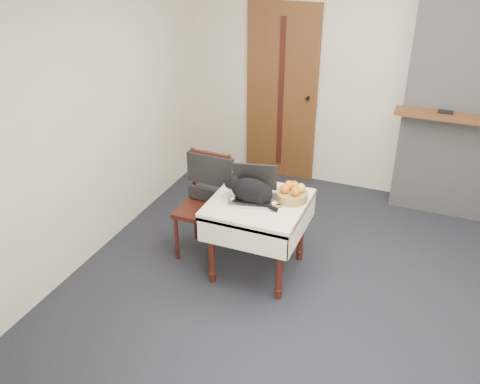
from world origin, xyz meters
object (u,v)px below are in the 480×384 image
at_px(pill_bottle, 274,206).
at_px(fruit_basket, 292,193).
at_px(door, 282,94).
at_px(side_table, 258,213).
at_px(cream_jar, 232,191).
at_px(chair, 207,190).
at_px(laptop, 253,190).
at_px(cat, 251,191).

xyz_separation_m(pill_bottle, fruit_basket, (0.08, 0.23, 0.02)).
height_order(door, pill_bottle, door).
relative_size(door, side_table, 2.56).
xyz_separation_m(cream_jar, chair, (-0.31, 0.15, -0.13)).
xyz_separation_m(door, fruit_basket, (0.69, -1.79, -0.24)).
bearing_deg(pill_bottle, door, 106.93).
relative_size(door, pill_bottle, 26.88).
distance_m(cream_jar, pill_bottle, 0.42).
distance_m(door, chair, 1.80).
bearing_deg(laptop, fruit_basket, 2.20).
relative_size(side_table, cat, 1.56).
relative_size(pill_bottle, fruit_basket, 0.28).
height_order(door, fruit_basket, door).
xyz_separation_m(side_table, cream_jar, (-0.24, 0.01, 0.15)).
height_order(pill_bottle, chair, chair).
bearing_deg(fruit_basket, side_table, -153.26).
bearing_deg(chair, door, 88.38).
bearing_deg(cat, pill_bottle, -19.55).
distance_m(side_table, chair, 0.57).
height_order(side_table, chair, chair).
relative_size(side_table, chair, 0.82).
xyz_separation_m(door, cream_jar, (0.21, -1.91, -0.26)).
distance_m(laptop, cat, 0.09).
xyz_separation_m(side_table, chair, (-0.55, 0.16, 0.02)).
relative_size(laptop, fruit_basket, 1.67).
bearing_deg(cat, door, 97.67).
bearing_deg(pill_bottle, laptop, 149.05).
height_order(side_table, cream_jar, cream_jar).
bearing_deg(side_table, cat, -142.50).
bearing_deg(chair, fruit_basket, -0.75).
xyz_separation_m(laptop, chair, (-0.49, 0.12, -0.16)).
bearing_deg(chair, cream_jar, -24.23).
distance_m(laptop, fruit_basket, 0.32).
xyz_separation_m(cat, pill_bottle, (0.22, -0.06, -0.06)).
relative_size(fruit_basket, chair, 0.27).
xyz_separation_m(laptop, pill_bottle, (0.23, -0.14, -0.03)).
relative_size(door, cat, 3.99).
relative_size(cream_jar, pill_bottle, 1.07).
bearing_deg(door, laptop, -78.51).
distance_m(cream_jar, chair, 0.37).
bearing_deg(cream_jar, pill_bottle, -14.98).
xyz_separation_m(laptop, cream_jar, (-0.18, -0.03, -0.03)).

